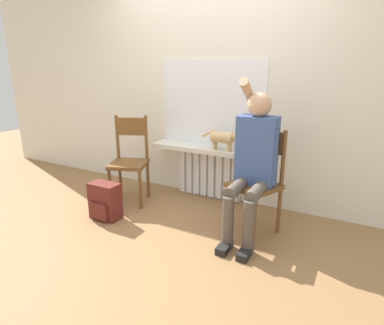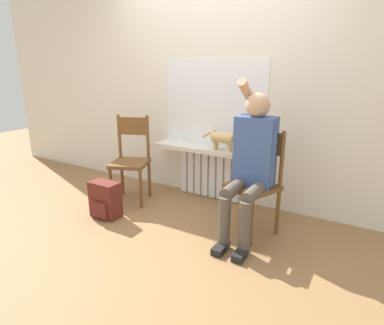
{
  "view_description": "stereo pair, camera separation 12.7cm",
  "coord_description": "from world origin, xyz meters",
  "px_view_note": "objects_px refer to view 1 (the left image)",
  "views": [
    {
      "loc": [
        1.51,
        -2.08,
        1.48
      ],
      "look_at": [
        0.0,
        0.73,
        0.53
      ],
      "focal_mm": 30.0,
      "sensor_mm": 36.0,
      "label": 1
    },
    {
      "loc": [
        1.62,
        -2.02,
        1.48
      ],
      "look_at": [
        0.0,
        0.73,
        0.53
      ],
      "focal_mm": 30.0,
      "sensor_mm": 36.0,
      "label": 2
    }
  ],
  "objects_px": {
    "chair_left": "(130,159)",
    "chair_right": "(258,180)",
    "person": "(254,159)",
    "backpack": "(105,201)",
    "cat": "(224,138)"
  },
  "relations": [
    {
      "from": "chair_left",
      "to": "chair_right",
      "type": "xyz_separation_m",
      "value": [
        1.47,
        -0.0,
        0.0
      ]
    },
    {
      "from": "person",
      "to": "backpack",
      "type": "height_order",
      "value": "person"
    },
    {
      "from": "person",
      "to": "cat",
      "type": "height_order",
      "value": "person"
    },
    {
      "from": "chair_left",
      "to": "cat",
      "type": "height_order",
      "value": "chair_left"
    },
    {
      "from": "chair_right",
      "to": "person",
      "type": "xyz_separation_m",
      "value": [
        -0.02,
        -0.1,
        0.23
      ]
    },
    {
      "from": "chair_left",
      "to": "cat",
      "type": "xyz_separation_m",
      "value": [
        0.96,
        0.39,
        0.27
      ]
    },
    {
      "from": "person",
      "to": "backpack",
      "type": "bearing_deg",
      "value": -164.36
    },
    {
      "from": "chair_left",
      "to": "backpack",
      "type": "bearing_deg",
      "value": -104.84
    },
    {
      "from": "chair_left",
      "to": "backpack",
      "type": "height_order",
      "value": "chair_left"
    },
    {
      "from": "chair_left",
      "to": "backpack",
      "type": "xyz_separation_m",
      "value": [
        0.06,
        -0.49,
        -0.31
      ]
    },
    {
      "from": "cat",
      "to": "backpack",
      "type": "xyz_separation_m",
      "value": [
        -0.9,
        -0.88,
        -0.58
      ]
    },
    {
      "from": "chair_left",
      "to": "backpack",
      "type": "relative_size",
      "value": 2.58
    },
    {
      "from": "chair_left",
      "to": "person",
      "type": "relative_size",
      "value": 0.69
    },
    {
      "from": "chair_right",
      "to": "person",
      "type": "distance_m",
      "value": 0.25
    },
    {
      "from": "chair_left",
      "to": "chair_right",
      "type": "bearing_deg",
      "value": -21.8
    }
  ]
}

